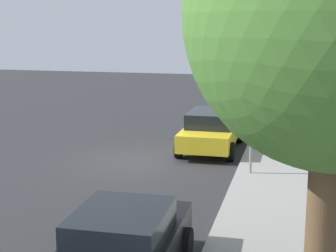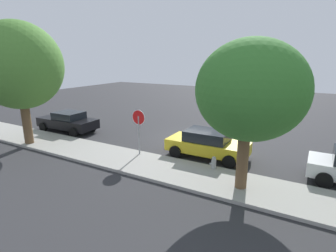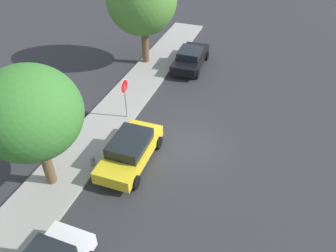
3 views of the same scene
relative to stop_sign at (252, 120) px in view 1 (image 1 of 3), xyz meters
name	(u,v)px [view 1 (image 1 of 3)]	position (x,y,z in m)	size (l,w,h in m)	color
ground_plane	(135,161)	(-1.01, -3.91, -1.73)	(60.00, 60.00, 0.00)	#2D2D30
sidewalk_curb	(281,168)	(-1.01, 0.88, -1.66)	(32.00, 2.61, 0.14)	#9E9B93
stop_sign	(252,120)	(0.00, 0.00, 0.00)	(0.78, 0.08, 2.51)	gray
parked_car_yellow	(211,130)	(-3.13, -1.69, -0.99)	(4.19, 2.00, 1.43)	yellow
parked_car_black	(119,252)	(7.23, -1.55, -1.01)	(4.43, 2.06, 1.40)	black
parked_car_white	(235,102)	(-9.85, -1.65, -0.97)	(4.22, 1.97, 1.46)	white
street_tree_mid_block	(293,39)	(-5.68, 0.99, 2.19)	(3.99, 3.99, 5.78)	brown
street_tree_far	(307,35)	(-11.29, 1.61, 2.21)	(3.28, 3.28, 5.40)	brown
fire_hydrant	(256,137)	(-4.04, -0.14, -1.37)	(0.30, 0.22, 0.72)	#A5A5A8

